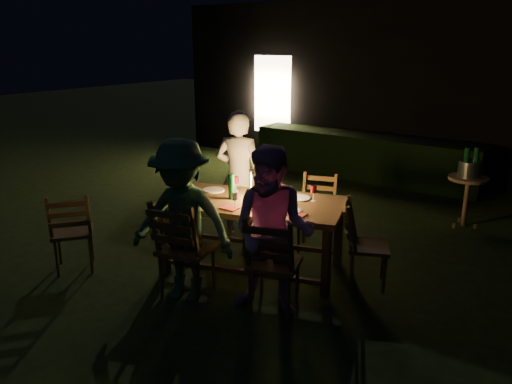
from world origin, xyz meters
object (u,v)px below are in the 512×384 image
Objects in this scene: person_house_side at (239,176)px; bottle_bucket_a at (466,165)px; chair_spare at (74,245)px; person_opp_left at (182,222)px; chair_far_left at (238,219)px; lantern at (259,186)px; chair_near_left at (186,265)px; person_opp_right at (273,232)px; bottle_bucket_b at (475,165)px; chair_near_right at (274,280)px; ice_bucket at (470,169)px; chair_far_right at (316,227)px; chair_end at (366,259)px; side_table at (468,183)px; dining_table at (253,208)px; bottle_table at (231,186)px.

bottle_bucket_a is (2.23, 2.06, 0.04)m from person_house_side.
chair_spare is 0.60× the size of person_opp_left.
lantern reaches higher than chair_far_left.
person_opp_right reaches higher than chair_near_left.
bottle_bucket_b is (0.98, 3.44, 0.06)m from person_opp_right.
chair_near_left is at bearing -179.09° from chair_near_right.
chair_near_left is 1.15m from lantern.
person_opp_left reaches higher than ice_bucket.
person_house_side reaches higher than bottle_bucket_b.
chair_far_left is 0.96× the size of chair_far_right.
chair_end is at bearing 46.33° from person_opp_right.
chair_far_right is 2.29m from side_table.
bottle_table is (-0.24, -0.07, 0.22)m from dining_table.
ice_bucket is at bearing -146.69° from chair_far_left.
person_opp_right is at bearing -105.96° from bottle_bucket_b.
chair_end is 3.36× the size of bottle_table.
lantern is at bearing -120.38° from ice_bucket.
ice_bucket is at bearing 42.41° from dining_table.
bottle_bucket_a is (1.56, 2.71, 0.14)m from dining_table.
side_table is at bearing -0.49° from chair_spare.
ice_bucket is (1.84, 2.82, -0.13)m from bottle_table.
lantern is (-0.63, 0.67, 0.65)m from chair_near_right.
chair_near_left is 4.14m from bottle_bucket_b.
side_table is (1.81, 3.62, 0.30)m from chair_near_left.
person_opp_left reaches higher than lantern.
dining_table is 0.99m from chair_near_right.
chair_near_left is 0.90m from chair_near_right.
chair_end is at bearing 130.80° from chair_far_right.
chair_spare is 3.00× the size of bottle_bucket_a.
bottle_bucket_a is at bearing 47.05° from person_opp_left.
chair_spare is at bearing -85.63° from chair_end.
person_opp_left reaches higher than chair_near_left.
lantern is 1.09× the size of bottle_bucket_b.
person_house_side is at bearing 118.76° from person_opp_right.
bottle_table is (0.43, -0.72, 0.12)m from person_house_side.
ice_bucket is at bearing -0.49° from chair_spare.
bottle_bucket_b is at bearing 38.66° from bottle_bucket_a.
chair_near_left is 0.67× the size of person_opp_left.
lantern is at bearing -120.79° from bottle_bucket_b.
bottle_bucket_b is (0.05, 0.04, 0.05)m from ice_bucket.
chair_near_right reaches higher than chair_end.
bottle_bucket_a is (1.26, 1.81, 0.58)m from chair_far_right.
chair_far_left is at bearing -0.56° from chair_far_right.
lantern is 1.25× the size of bottle_table.
chair_end is at bearing -99.22° from bottle_bucket_a.
dining_table is 0.98m from chair_near_left.
person_opp_right is 3.47m from bottle_bucket_a.
side_table is (2.28, 2.10, -0.21)m from person_house_side.
bottle_table is (1.38, 1.08, 0.65)m from chair_spare.
dining_table is 2.11× the size of chair_near_right.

